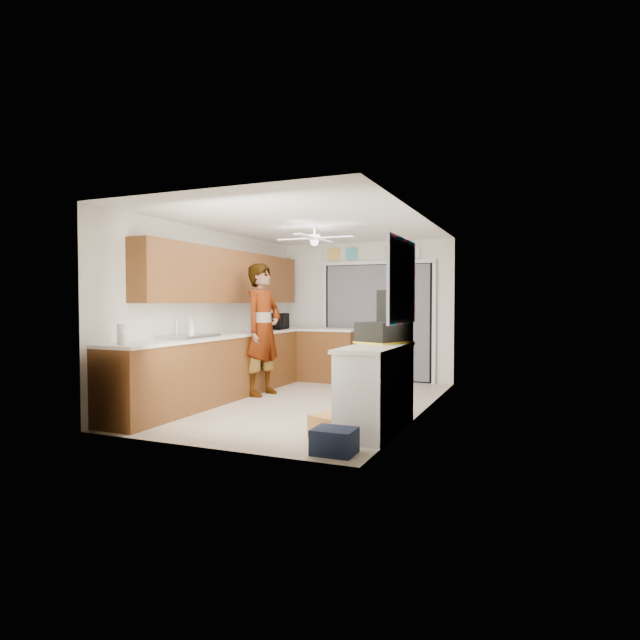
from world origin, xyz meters
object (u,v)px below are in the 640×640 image
(microwave, at_px, (276,321))
(man, at_px, (263,329))
(soap_bottle, at_px, (191,326))
(navy_crate, at_px, (334,441))
(paper_towel_roll, at_px, (122,334))
(suitcase, at_px, (384,333))
(cardboard_box, at_px, (330,427))
(dog, at_px, (349,374))

(microwave, xyz_separation_m, man, (0.34, -1.06, -0.08))
(soap_bottle, bearing_deg, navy_crate, -27.88)
(paper_towel_roll, height_order, suitcase, suitcase)
(suitcase, height_order, man, man)
(soap_bottle, bearing_deg, cardboard_box, -20.46)
(soap_bottle, xyz_separation_m, suitcase, (2.72, -0.02, -0.02))
(cardboard_box, distance_m, man, 2.89)
(cardboard_box, xyz_separation_m, dog, (-0.95, 3.23, 0.10))
(cardboard_box, height_order, navy_crate, same)
(microwave, relative_size, man, 0.25)
(soap_bottle, xyz_separation_m, man, (0.50, 1.10, -0.08))
(soap_bottle, height_order, suitcase, soap_bottle)
(soap_bottle, relative_size, cardboard_box, 0.74)
(soap_bottle, relative_size, dog, 0.50)
(man, bearing_deg, cardboard_box, -128.38)
(paper_towel_roll, bearing_deg, cardboard_box, 10.81)
(cardboard_box, bearing_deg, suitcase, 70.03)
(soap_bottle, xyz_separation_m, navy_crate, (2.65, -1.40, -0.96))
(suitcase, bearing_deg, paper_towel_roll, -130.91)
(soap_bottle, bearing_deg, dog, 58.13)
(microwave, height_order, man, man)
(suitcase, distance_m, navy_crate, 1.68)
(microwave, xyz_separation_m, suitcase, (2.56, -2.18, -0.02))
(paper_towel_roll, xyz_separation_m, cardboard_box, (2.35, 0.45, -0.93))
(navy_crate, relative_size, dog, 0.69)
(navy_crate, height_order, man, man)
(suitcase, bearing_deg, dog, 141.09)
(paper_towel_roll, distance_m, suitcase, 2.98)
(paper_towel_roll, relative_size, suitcase, 0.40)
(cardboard_box, distance_m, dog, 3.37)
(microwave, bearing_deg, navy_crate, -153.88)
(microwave, bearing_deg, man, -171.06)
(man, distance_m, dog, 1.74)
(microwave, distance_m, soap_bottle, 2.17)
(man, bearing_deg, soap_bottle, 163.51)
(soap_bottle, relative_size, man, 0.14)
(microwave, bearing_deg, soap_bottle, 166.90)
(dog, bearing_deg, man, -113.75)
(paper_towel_roll, height_order, navy_crate, paper_towel_roll)
(cardboard_box, bearing_deg, paper_towel_roll, -169.19)
(soap_bottle, xyz_separation_m, paper_towel_roll, (0.05, -1.34, -0.03))
(microwave, height_order, paper_towel_roll, microwave)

